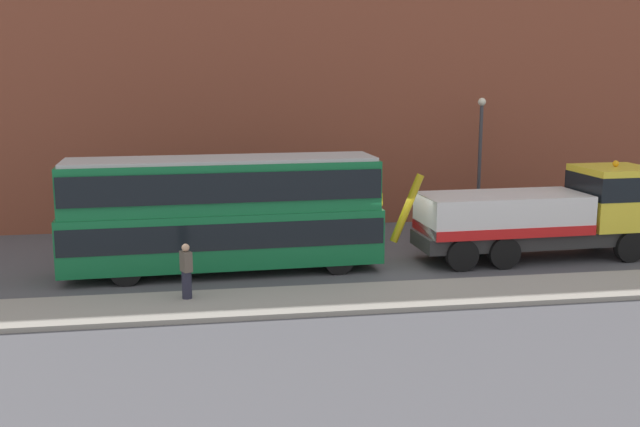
% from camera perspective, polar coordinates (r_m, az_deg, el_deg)
% --- Properties ---
extents(ground_plane, '(120.00, 120.00, 0.00)m').
position_cam_1_polar(ground_plane, '(27.69, 5.80, -3.81)').
color(ground_plane, '#4C4C51').
extents(near_kerb, '(60.00, 2.80, 0.15)m').
position_cam_1_polar(near_kerb, '(23.80, 8.45, -6.13)').
color(near_kerb, gray).
rests_on(near_kerb, ground_plane).
extents(building_facade, '(60.00, 1.50, 16.00)m').
position_cam_1_polar(building_facade, '(34.62, 2.52, 12.61)').
color(building_facade, brown).
rests_on(building_facade, ground_plane).
extents(recovery_tow_truck, '(10.18, 2.95, 3.67)m').
position_cam_1_polar(recovery_tow_truck, '(29.19, 16.96, 0.06)').
color(recovery_tow_truck, '#2D2D2D').
rests_on(recovery_tow_truck, ground_plane).
extents(double_decker_bus, '(11.11, 2.93, 4.06)m').
position_cam_1_polar(double_decker_bus, '(26.10, -7.43, 0.27)').
color(double_decker_bus, '#146B38').
rests_on(double_decker_bus, ground_plane).
extents(pedestrian_onlooker, '(0.40, 0.47, 1.71)m').
position_cam_1_polar(pedestrian_onlooker, '(23.02, -10.19, -4.41)').
color(pedestrian_onlooker, '#232333').
rests_on(pedestrian_onlooker, near_kerb).
extents(street_lamp, '(0.36, 0.36, 5.83)m').
position_cam_1_polar(street_lamp, '(34.23, 12.14, 4.70)').
color(street_lamp, '#38383D').
rests_on(street_lamp, ground_plane).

